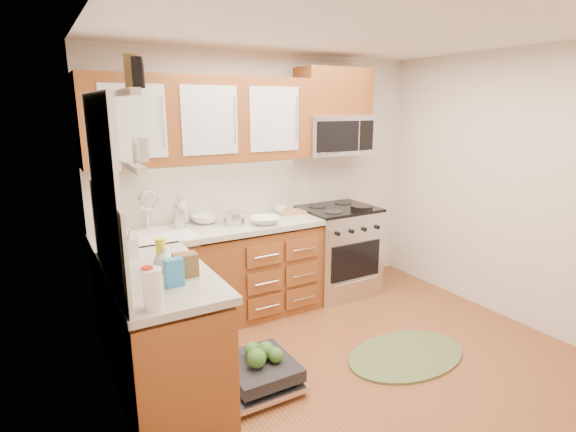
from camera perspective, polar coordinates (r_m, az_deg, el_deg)
floor at (r=3.71m, az=10.78°, el=-19.03°), size 3.50×3.50×0.00m
ceiling at (r=3.16m, az=12.98°, el=22.64°), size 3.50×3.50×0.00m
wall_back at (r=4.64m, az=-2.64°, el=4.55°), size 3.50×0.04×2.50m
wall_left at (r=2.47m, az=-20.56°, el=-4.73°), size 0.04×3.50×2.50m
wall_right at (r=4.55m, az=28.60°, el=2.68°), size 0.04×3.50×2.50m
base_cabinet_back at (r=4.31m, az=-9.34°, el=-7.75°), size 2.05×0.60×0.85m
base_cabinet_left at (r=3.32m, az=-15.63°, el=-15.02°), size 0.60×1.25×0.85m
countertop_back at (r=4.15m, az=-9.55°, el=-1.69°), size 2.07×0.64×0.05m
countertop_left at (r=3.12m, az=-16.02°, el=-7.31°), size 0.64×1.27×0.05m
backsplash_back at (r=4.35m, az=-11.07°, el=3.16°), size 2.05×0.02×0.57m
backsplash_left at (r=2.98m, az=-21.92°, el=-2.53°), size 0.02×1.25×0.57m
upper_cabinets at (r=4.13m, az=-10.77°, el=11.90°), size 2.05×0.35×0.75m
cabinet_over_mw at (r=4.78m, az=5.78°, el=15.42°), size 0.76×0.35×0.47m
range at (r=4.91m, az=6.29°, el=-4.32°), size 0.76×0.64×0.95m
microwave at (r=4.77m, az=5.82°, el=10.20°), size 0.76×0.38×0.40m
sink at (r=4.02m, az=-16.43°, el=-4.08°), size 0.62×0.50×0.26m
dishwasher at (r=3.46m, az=-4.20°, el=-19.42°), size 0.70×0.60×0.20m
window at (r=2.88m, az=-22.45°, el=3.85°), size 0.03×1.05×1.05m
window_blind at (r=2.85m, az=-22.56°, el=10.44°), size 0.02×0.96×0.40m
shelf_upper at (r=2.01m, az=-19.93°, el=14.52°), size 0.04×0.40×0.03m
shelf_lower at (r=2.02m, az=-19.23°, el=6.03°), size 0.04×0.40×0.03m
rug at (r=3.97m, az=14.78°, el=-16.70°), size 1.12×0.78×0.02m
skillet at (r=4.70m, az=9.32°, el=1.06°), size 0.28×0.28×0.04m
stock_pot at (r=4.18m, az=-6.84°, el=-0.30°), size 0.25×0.25×0.12m
cutting_board at (r=4.61m, az=0.53°, el=0.53°), size 0.30×0.20×0.02m
canister at (r=4.12m, az=-13.59°, el=-0.41°), size 0.14×0.14×0.17m
paper_towel_roll at (r=2.55m, az=-16.74°, el=-8.88°), size 0.13×0.13×0.23m
mustard_bottle at (r=3.12m, az=-15.78°, el=-4.70°), size 0.08×0.08×0.22m
red_bottle at (r=2.56m, az=-17.27°, el=-8.72°), size 0.07×0.07×0.24m
wooden_box at (r=2.98m, az=-12.90°, el=-6.07°), size 0.16×0.12×0.15m
blue_carton at (r=2.83m, az=-14.27°, el=-6.96°), size 0.11×0.07×0.18m
bowl_a at (r=4.18m, az=-2.91°, el=-0.57°), size 0.35×0.35×0.07m
bowl_b at (r=4.28m, az=-10.46°, el=-0.37°), size 0.28×0.28×0.08m
cup at (r=4.59m, az=-0.99°, el=0.93°), size 0.13×0.13×0.09m
soap_bottle_a at (r=4.27m, az=-13.31°, el=0.80°), size 0.14×0.14×0.27m
soap_bottle_b at (r=3.46m, az=-19.40°, el=-3.23°), size 0.10×0.10×0.21m
soap_bottle_c at (r=3.11m, az=-15.50°, el=-5.17°), size 0.15×0.15×0.18m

